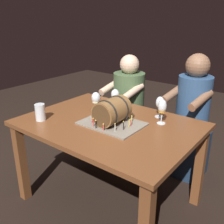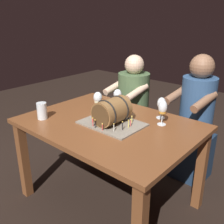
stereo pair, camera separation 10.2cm
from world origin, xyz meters
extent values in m
plane|color=black|center=(0.00, 0.00, 0.00)|extent=(8.00, 8.00, 0.00)
cube|color=brown|center=(0.00, 0.00, 0.72)|extent=(1.33, 0.97, 0.03)
cube|color=brown|center=(-0.61, -0.43, 0.35)|extent=(0.07, 0.07, 0.70)
cube|color=brown|center=(-0.61, 0.43, 0.35)|extent=(0.07, 0.07, 0.70)
cube|color=brown|center=(0.61, 0.43, 0.35)|extent=(0.07, 0.07, 0.70)
cube|color=gray|center=(0.04, -0.01, 0.74)|extent=(0.46, 0.34, 0.01)
cylinder|color=brown|center=(0.04, -0.01, 0.84)|extent=(0.19, 0.26, 0.19)
cylinder|color=#4F371E|center=(0.04, -0.14, 0.84)|extent=(0.17, 0.00, 0.17)
cylinder|color=#4F371E|center=(0.04, 0.12, 0.84)|extent=(0.17, 0.00, 0.17)
torus|color=black|center=(0.04, -0.08, 0.84)|extent=(0.21, 0.01, 0.21)
torus|color=black|center=(0.04, 0.06, 0.84)|extent=(0.21, 0.01, 0.21)
cylinder|color=#EAD666|center=(0.19, 0.00, 0.77)|extent=(0.01, 0.01, 0.05)
sphere|color=#F9C64C|center=(0.19, 0.00, 0.81)|extent=(0.01, 0.01, 0.01)
cylinder|color=#D64C47|center=(0.18, 0.03, 0.77)|extent=(0.01, 0.01, 0.04)
sphere|color=#F9C64C|center=(0.18, 0.03, 0.80)|extent=(0.01, 0.01, 0.01)
cylinder|color=#EAD666|center=(0.15, 0.09, 0.77)|extent=(0.01, 0.01, 0.04)
sphere|color=#F9C64C|center=(0.15, 0.09, 0.80)|extent=(0.01, 0.01, 0.01)
cylinder|color=black|center=(0.09, 0.13, 0.78)|extent=(0.01, 0.01, 0.06)
sphere|color=#F9C64C|center=(0.09, 0.13, 0.81)|extent=(0.01, 0.01, 0.01)
cylinder|color=#EAD666|center=(0.03, 0.14, 0.77)|extent=(0.01, 0.01, 0.05)
sphere|color=#F9C64C|center=(0.03, 0.14, 0.80)|extent=(0.01, 0.01, 0.01)
cylinder|color=silver|center=(-0.04, 0.12, 0.77)|extent=(0.01, 0.01, 0.05)
sphere|color=#F9C64C|center=(-0.04, 0.12, 0.81)|extent=(0.01, 0.01, 0.01)
cylinder|color=black|center=(-0.08, 0.08, 0.78)|extent=(0.01, 0.01, 0.06)
sphere|color=#F9C64C|center=(-0.08, 0.08, 0.81)|extent=(0.01, 0.01, 0.01)
cylinder|color=#EAD666|center=(-0.11, 0.00, 0.77)|extent=(0.01, 0.01, 0.05)
sphere|color=#F9C64C|center=(-0.11, 0.00, 0.80)|extent=(0.01, 0.01, 0.01)
cylinder|color=silver|center=(-0.10, -0.06, 0.78)|extent=(0.01, 0.01, 0.06)
sphere|color=#F9C64C|center=(-0.10, -0.06, 0.81)|extent=(0.01, 0.01, 0.01)
cylinder|color=#D64C47|center=(-0.08, -0.10, 0.77)|extent=(0.01, 0.01, 0.05)
sphere|color=#F9C64C|center=(-0.08, -0.10, 0.80)|extent=(0.01, 0.01, 0.01)
cylinder|color=#D64C47|center=(-0.03, -0.15, 0.78)|extent=(0.01, 0.01, 0.06)
sphere|color=#F9C64C|center=(-0.03, -0.15, 0.81)|extent=(0.01, 0.01, 0.01)
cylinder|color=black|center=(0.01, -0.16, 0.78)|extent=(0.01, 0.01, 0.06)
sphere|color=#F9C64C|center=(0.01, -0.16, 0.81)|extent=(0.01, 0.01, 0.01)
cylinder|color=#D64C47|center=(0.08, -0.16, 0.77)|extent=(0.01, 0.01, 0.04)
sphere|color=#F9C64C|center=(0.08, -0.16, 0.80)|extent=(0.01, 0.01, 0.01)
cylinder|color=silver|center=(0.15, -0.12, 0.77)|extent=(0.01, 0.01, 0.05)
sphere|color=#F9C64C|center=(0.15, -0.12, 0.80)|extent=(0.01, 0.01, 0.01)
cylinder|color=black|center=(0.18, -0.06, 0.78)|extent=(0.01, 0.01, 0.06)
sphere|color=#F9C64C|center=(0.18, -0.06, 0.81)|extent=(0.01, 0.01, 0.01)
cylinder|color=white|center=(-0.25, 0.13, 0.74)|extent=(0.07, 0.07, 0.00)
cylinder|color=white|center=(-0.25, 0.13, 0.77)|extent=(0.01, 0.01, 0.07)
ellipsoid|color=white|center=(-0.25, 0.13, 0.86)|extent=(0.08, 0.08, 0.10)
cylinder|color=beige|center=(-0.25, 0.13, 0.83)|extent=(0.06, 0.06, 0.03)
cylinder|color=white|center=(0.33, 0.23, 0.74)|extent=(0.07, 0.07, 0.00)
cylinder|color=white|center=(0.33, 0.23, 0.78)|extent=(0.01, 0.01, 0.09)
ellipsoid|color=white|center=(0.33, 0.23, 0.88)|extent=(0.07, 0.07, 0.11)
cylinder|color=#C6842D|center=(0.33, 0.23, 0.84)|extent=(0.05, 0.05, 0.03)
cylinder|color=white|center=(-0.18, 0.31, 0.74)|extent=(0.06, 0.06, 0.00)
cylinder|color=white|center=(-0.18, 0.31, 0.78)|extent=(0.01, 0.01, 0.07)
ellipsoid|color=white|center=(-0.18, 0.31, 0.86)|extent=(0.07, 0.07, 0.09)
cylinder|color=maroon|center=(-0.18, 0.31, 0.83)|extent=(0.06, 0.06, 0.04)
cylinder|color=white|center=(0.25, 0.34, 0.74)|extent=(0.07, 0.07, 0.00)
cylinder|color=white|center=(0.25, 0.34, 0.78)|extent=(0.01, 0.01, 0.07)
ellipsoid|color=white|center=(0.25, 0.34, 0.86)|extent=(0.07, 0.07, 0.10)
cylinder|color=white|center=(-0.46, -0.29, 0.80)|extent=(0.08, 0.08, 0.13)
cylinder|color=#C6842D|center=(-0.46, -0.29, 0.79)|extent=(0.07, 0.07, 0.11)
cylinder|color=white|center=(-0.46, -0.29, 0.85)|extent=(0.07, 0.07, 0.01)
cube|color=#2A3A24|center=(-0.36, 0.81, 0.23)|extent=(0.34, 0.32, 0.45)
cylinder|color=#47603D|center=(-0.36, 0.81, 0.69)|extent=(0.35, 0.35, 0.49)
sphere|color=beige|center=(-0.36, 0.81, 1.03)|extent=(0.20, 0.20, 0.20)
cylinder|color=beige|center=(-0.22, 0.66, 0.79)|extent=(0.09, 0.31, 0.14)
cylinder|color=beige|center=(-0.52, 0.68, 0.79)|extent=(0.09, 0.31, 0.14)
cube|color=#1B2D46|center=(0.36, 0.81, 0.23)|extent=(0.34, 0.32, 0.45)
cylinder|color=#2D4C75|center=(0.36, 0.81, 0.73)|extent=(0.35, 0.35, 0.56)
sphere|color=brown|center=(0.36, 0.81, 1.10)|extent=(0.21, 0.21, 0.21)
cylinder|color=brown|center=(0.48, 0.65, 0.85)|extent=(0.12, 0.32, 0.14)
cylinder|color=brown|center=(0.20, 0.69, 0.85)|extent=(0.12, 0.32, 0.14)
camera|label=1|loc=(1.15, -1.44, 1.52)|focal=41.34mm
camera|label=2|loc=(1.23, -1.38, 1.52)|focal=41.34mm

